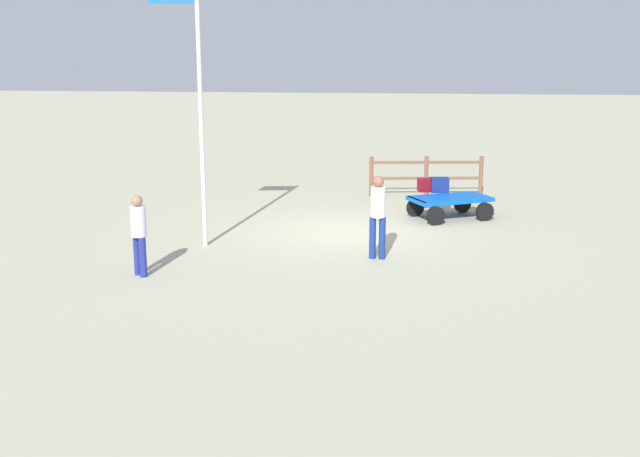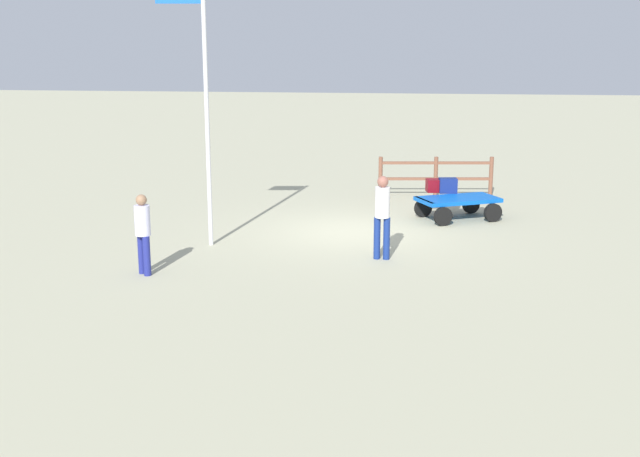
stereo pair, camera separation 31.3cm
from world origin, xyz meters
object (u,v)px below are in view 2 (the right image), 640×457
Objects in this scene: worker_trailing at (143,230)px; flagpole at (201,88)px; suitcase_grey at (435,185)px; luggage_cart at (457,203)px; worker_lead at (382,212)px; suitcase_tan at (448,186)px.

worker_trailing is 3.61m from flagpole.
suitcase_grey is 0.09× the size of flagpole.
worker_trailing is at bearing 44.43° from luggage_cart.
flagpole is (4.00, -0.63, 2.48)m from worker_lead.
suitcase_tan is 8.88m from worker_trailing.
suitcase_grey is at bearing -139.61° from flagpole.
suitcase_tan is 0.36m from suitcase_grey.
worker_trailing is (6.12, 6.00, 0.47)m from luggage_cart.
worker_lead reaches higher than worker_trailing.
worker_trailing reaches higher than suitcase_grey.
luggage_cart is 8.59m from worker_trailing.
luggage_cart is at bearing 110.44° from suitcase_tan.
worker_lead is at bearing 171.06° from flagpole.
worker_lead is 4.74m from flagpole.
flagpole is at bearing 37.80° from suitcase_tan.
flagpole reaches higher than luggage_cart.
suitcase_grey is at bearing -52.76° from luggage_cart.
luggage_cart is at bearing -135.57° from worker_trailing.
suitcase_grey is (0.34, -0.12, -0.03)m from suitcase_tan.
flagpole is (5.05, 4.30, 2.75)m from suitcase_grey.
flagpole is (5.39, 4.18, 2.72)m from suitcase_tan.
suitcase_tan is at bearing -131.51° from worker_trailing.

